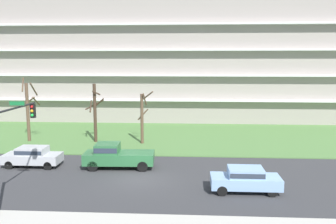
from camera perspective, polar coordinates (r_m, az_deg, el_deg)
name	(u,v)px	position (r m, az deg, el deg)	size (l,w,h in m)	color
ground	(138,179)	(25.46, -4.84, -10.76)	(160.00, 160.00, 0.00)	#38383A
grass_lawn_strip	(156,136)	(38.86, -1.88, -3.97)	(80.00, 16.00, 0.08)	#547F42
apartment_building	(165,62)	(51.34, -0.53, 8.04)	(54.94, 11.78, 16.13)	#9E938C
tree_far_left	(28,109)	(38.71, -21.67, 0.43)	(1.53, 1.92, 6.62)	brown
tree_left	(95,112)	(36.43, -11.75, 0.05)	(2.12, 1.90, 6.02)	#423023
tree_center	(143,117)	(35.16, -4.15, -0.75)	(1.68, 1.66, 5.34)	brown
sedan_silver_near_left	(33,156)	(29.98, -21.09, -6.62)	(4.40, 1.81, 1.57)	#B7BABF
sedan_blue_center_left	(245,179)	(23.32, 12.44, -10.48)	(4.41, 1.82, 1.57)	#8CB2E0
pickup_green_center_right	(116,155)	(27.86, -8.41, -6.95)	(5.48, 2.23, 1.95)	#2D6B3D
traffic_signal_mast	(10,135)	(22.01, -24.24, -3.46)	(0.90, 5.34, 5.96)	black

